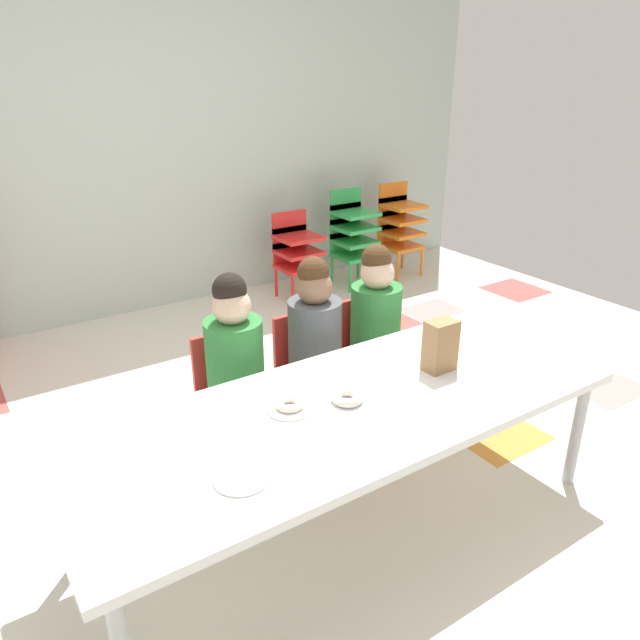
% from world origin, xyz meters
% --- Properties ---
extents(ground_plane, '(6.20, 4.50, 0.02)m').
position_xyz_m(ground_plane, '(0.01, 0.01, -0.01)').
color(ground_plane, silver).
extents(back_wall, '(6.20, 0.10, 2.65)m').
position_xyz_m(back_wall, '(0.00, 2.25, 1.33)').
color(back_wall, '#B2C1B7').
rests_on(back_wall, ground_plane).
extents(craft_table, '(2.14, 0.82, 0.55)m').
position_xyz_m(craft_table, '(-0.11, -0.55, 0.51)').
color(craft_table, white).
rests_on(craft_table, ground_plane).
extents(seated_child_near_camera, '(0.33, 0.33, 0.92)m').
position_xyz_m(seated_child_near_camera, '(-0.27, 0.09, 0.55)').
color(seated_child_near_camera, red).
rests_on(seated_child_near_camera, ground_plane).
extents(seated_child_middle_seat, '(0.32, 0.31, 0.92)m').
position_xyz_m(seated_child_middle_seat, '(0.15, 0.09, 0.55)').
color(seated_child_middle_seat, red).
rests_on(seated_child_middle_seat, ground_plane).
extents(seated_child_far_right, '(0.32, 0.31, 0.92)m').
position_xyz_m(seated_child_far_right, '(0.53, 0.09, 0.55)').
color(seated_child_far_right, red).
rests_on(seated_child_far_right, ground_plane).
extents(kid_chair_red_stack, '(0.32, 0.30, 0.68)m').
position_xyz_m(kid_chair_red_stack, '(1.10, 1.79, 0.40)').
color(kid_chair_red_stack, red).
rests_on(kid_chair_red_stack, ground_plane).
extents(kid_chair_green_stack, '(0.32, 0.30, 0.80)m').
position_xyz_m(kid_chair_green_stack, '(1.65, 1.79, 0.46)').
color(kid_chair_green_stack, green).
rests_on(kid_chair_green_stack, ground_plane).
extents(kid_chair_orange_stack, '(0.32, 0.30, 0.80)m').
position_xyz_m(kid_chair_orange_stack, '(2.16, 1.79, 0.46)').
color(kid_chair_orange_stack, orange).
rests_on(kid_chair_orange_stack, ground_plane).
extents(paper_bag_brown, '(0.13, 0.09, 0.22)m').
position_xyz_m(paper_bag_brown, '(0.38, -0.53, 0.66)').
color(paper_bag_brown, '#9E754C').
rests_on(paper_bag_brown, craft_table).
extents(paper_plate_near_edge, '(0.18, 0.18, 0.01)m').
position_xyz_m(paper_plate_near_edge, '(-0.31, -0.46, 0.56)').
color(paper_plate_near_edge, white).
rests_on(paper_plate_near_edge, craft_table).
extents(paper_plate_center_table, '(0.18, 0.18, 0.01)m').
position_xyz_m(paper_plate_center_table, '(-0.65, -0.73, 0.56)').
color(paper_plate_center_table, white).
rests_on(paper_plate_center_table, craft_table).
extents(donut_powdered_on_plate, '(0.11, 0.11, 0.03)m').
position_xyz_m(donut_powdered_on_plate, '(-0.31, -0.46, 0.57)').
color(donut_powdered_on_plate, white).
rests_on(donut_powdered_on_plate, craft_table).
extents(donut_powdered_loose, '(0.12, 0.12, 0.04)m').
position_xyz_m(donut_powdered_loose, '(-0.10, -0.53, 0.57)').
color(donut_powdered_loose, white).
rests_on(donut_powdered_loose, craft_table).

